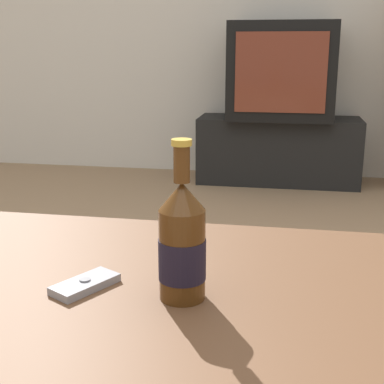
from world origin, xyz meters
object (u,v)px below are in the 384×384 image
at_px(tv_stand, 278,150).
at_px(cell_phone, 85,284).
at_px(television, 282,71).
at_px(beer_bottle, 182,244).

distance_m(tv_stand, cell_phone, 2.83).
bearing_deg(tv_stand, television, -90.00).
xyz_separation_m(tv_stand, television, (0.00, -0.00, 0.52)).
xyz_separation_m(beer_bottle, cell_phone, (-0.17, 0.00, -0.09)).
bearing_deg(beer_bottle, television, 88.03).
bearing_deg(beer_bottle, tv_stand, 88.03).
distance_m(television, cell_phone, 2.83).
distance_m(beer_bottle, cell_phone, 0.19).
xyz_separation_m(tv_stand, cell_phone, (-0.27, -2.81, 0.27)).
relative_size(tv_stand, beer_bottle, 4.02).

